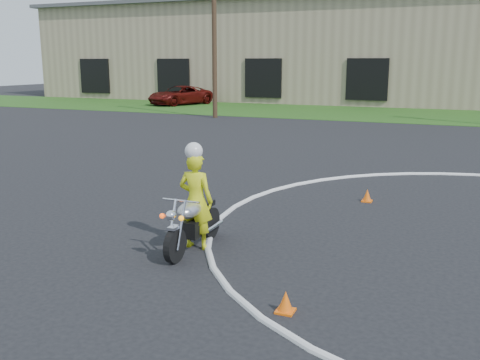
% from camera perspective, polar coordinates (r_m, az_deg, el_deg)
% --- Properties ---
extents(primary_motorcycle, '(0.69, 1.97, 1.03)m').
position_cam_1_polar(primary_motorcycle, '(9.45, -5.05, -4.57)').
color(primary_motorcycle, black).
rests_on(primary_motorcycle, ground).
extents(rider_primary_grp, '(0.64, 0.42, 1.92)m').
position_cam_1_polar(rider_primary_grp, '(9.45, -4.74, -1.89)').
color(rider_primary_grp, '#D3DB17').
rests_on(rider_primary_grp, ground).
extents(pickup_grp, '(4.15, 5.71, 1.44)m').
position_cam_1_polar(pickup_grp, '(41.79, -6.42, 8.96)').
color(pickup_grp, '#4C0B08').
rests_on(pickup_grp, ground).
extents(warehouse, '(41.00, 17.00, 8.30)m').
position_cam_1_polar(warehouse, '(50.66, 3.59, 13.52)').
color(warehouse, tan).
rests_on(warehouse, ground).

